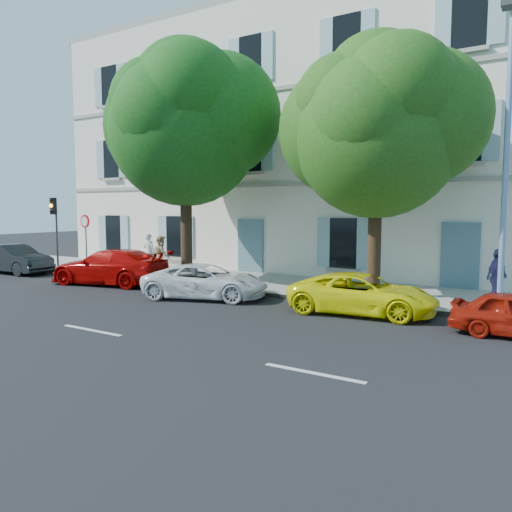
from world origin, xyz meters
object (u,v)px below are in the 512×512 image
Objects in this scene: car_white_coupe at (206,281)px; tree_left at (185,131)px; street_lamp at (506,147)px; car_dark_sedan at (14,259)px; tree_right at (377,136)px; pedestrian_a at (149,252)px; pedestrian_b at (161,256)px; road_sign at (85,231)px; traffic_light at (54,217)px; pedestrian_c at (497,277)px; car_yellow_supercar at (362,294)px; car_red_coupe at (110,267)px.

tree_left is (-2.63, 2.17, 5.38)m from car_white_coupe.
car_dark_sedan is at bearing -175.60° from street_lamp.
car_white_coupe is 0.52× the size of tree_right.
pedestrian_b is (1.58, -0.90, -0.00)m from pedestrian_a.
tree_right is 13.44m from road_sign.
tree_right is 1.00× the size of street_lamp.
tree_right is at bearing 2.45° from road_sign.
pedestrian_c is (18.76, 1.11, -1.57)m from traffic_light.
pedestrian_c is (16.51, 1.18, -1.00)m from road_sign.
pedestrian_b reaches higher than pedestrian_c.
street_lamp is 4.63× the size of pedestrian_b.
traffic_light reaches higher than pedestrian_a.
tree_right is 4.64× the size of pedestrian_a.
street_lamp is 3.78m from pedestrian_c.
tree_right reaches higher than car_yellow_supercar.
pedestrian_a is (-5.89, 3.44, 0.43)m from car_white_coupe.
car_dark_sedan is at bearing 119.77° from pedestrian_c.
pedestrian_b is at bearing 178.61° from tree_right.
pedestrian_a is (4.45, 1.61, -1.55)m from traffic_light.
pedestrian_c is (11.05, 0.77, -4.97)m from tree_left.
car_white_coupe is at bearing -10.06° from traffic_light.
street_lamp is (13.66, 1.51, 3.92)m from car_red_coupe.
car_red_coupe is at bearing 123.04° from pedestrian_c.
pedestrian_a reaches higher than car_dark_sedan.
pedestrian_c is (8.42, 2.94, 0.41)m from car_white_coupe.
tree_left is 5.40× the size of pedestrian_c.
road_sign reaches higher than car_white_coupe.
pedestrian_a is at bearing 158.76° from tree_left.
tree_right is 4.64× the size of pedestrian_b.
tree_left is at bearing 71.44° from car_yellow_supercar.
car_white_coupe is at bearing -167.46° from street_lamp.
car_dark_sedan is 0.97× the size of car_white_coupe.
car_red_coupe is at bearing -143.89° from tree_left.
pedestrian_a is 1.00× the size of pedestrian_b.
tree_left reaches higher than car_red_coupe.
car_dark_sedan is 19.99m from pedestrian_c.
traffic_light is at bearing 78.78° from car_yellow_supercar.
tree_right is at bearing 1.05° from tree_left.
road_sign is 16.90m from street_lamp.
car_yellow_supercar is 2.43× the size of pedestrian_b.
road_sign reaches higher than pedestrian_a.
car_red_coupe is (6.36, 0.03, 0.04)m from car_dark_sedan.
road_sign is at bearing -70.97° from car_dark_sedan.
car_yellow_supercar is (5.27, 0.42, 0.00)m from car_white_coupe.
street_lamp is at bearing 0.25° from traffic_light.
tree_right reaches higher than car_dark_sedan.
tree_right is 5.52m from pedestrian_c.
pedestrian_b reaches higher than car_red_coupe.
car_white_coupe is at bearing 131.62° from pedestrian_c.
car_red_coupe is 10.32m from car_yellow_supercar.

